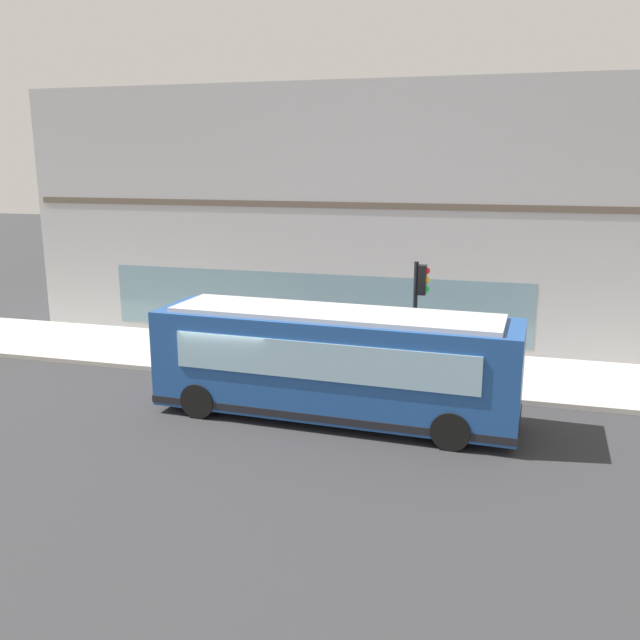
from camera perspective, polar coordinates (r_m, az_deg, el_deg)
The scene contains 9 objects.
ground at distance 20.08m, azimuth -6.86°, elevation -7.41°, with size 120.00×120.00×0.00m, color #2D2D30.
sidewalk_curb at distance 24.52m, azimuth -2.39°, elevation -3.29°, with size 4.84×40.00×0.15m, color #B2ADA3.
building_corner at distance 28.78m, azimuth 0.90°, elevation 9.00°, with size 6.05×23.84×9.85m.
city_bus_nearside at distance 18.82m, azimuth 1.12°, elevation -3.74°, with size 2.96×10.14×3.07m.
traffic_light_near_corner at distance 20.96m, azimuth 8.31°, elevation 1.63°, with size 0.32×0.49×3.92m.
fire_hydrant at distance 22.83m, azimuth -1.01°, elevation -3.40°, with size 0.35×0.35×0.74m.
pedestrian_near_building_entrance at distance 25.15m, azimuth -5.86°, elevation -0.56°, with size 0.32×0.32×1.62m.
pedestrian_near_hydrant at distance 23.96m, azimuth -0.02°, elevation -1.24°, with size 0.32×0.32×1.58m.
newspaper_vending_box at distance 23.36m, azimuth -5.65°, elevation -2.84°, with size 0.44×0.42×0.90m.
Camera 1 is at (-17.31, -7.33, 7.07)m, focal length 38.25 mm.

